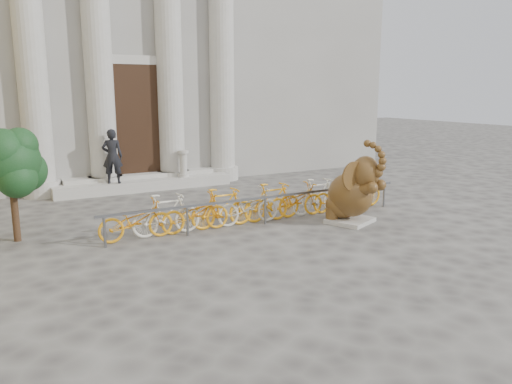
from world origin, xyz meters
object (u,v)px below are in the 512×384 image
elephant_statue (352,193)px  bike_rack (260,203)px  pedestrian (112,156)px  tree (11,163)px

elephant_statue → bike_rack: 2.37m
elephant_statue → pedestrian: 7.99m
bike_rack → tree: tree is taller
elephant_statue → tree: size_ratio=0.84×
tree → pedestrian: 5.28m
elephant_statue → bike_rack: elephant_statue is taller
bike_rack → pedestrian: pedestrian is taller
bike_rack → pedestrian: (-2.45, 5.40, 0.75)m
elephant_statue → bike_rack: bearing=126.6°
elephant_statue → pedestrian: (-4.48, 6.60, 0.47)m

